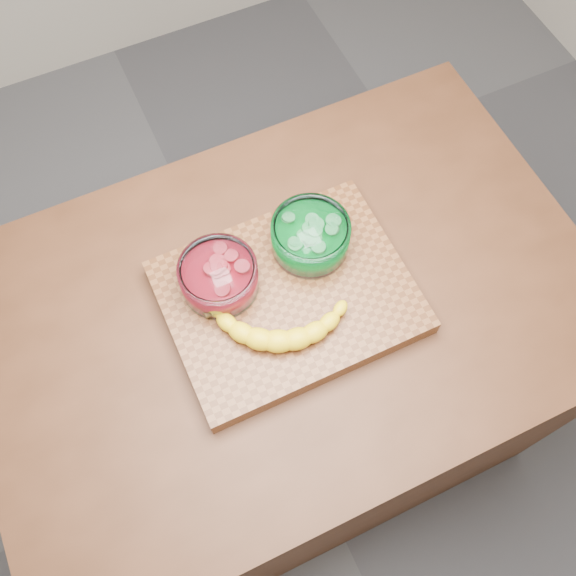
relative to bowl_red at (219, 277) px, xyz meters
name	(u,v)px	position (x,y,z in m)	size (l,w,h in m)	color
ground	(288,420)	(0.11, -0.07, -0.97)	(3.50, 3.50, 0.00)	#535357
counter	(288,375)	(0.11, -0.07, -0.52)	(1.20, 0.80, 0.90)	#4B2916
cutting_board	(288,297)	(0.11, -0.07, -0.05)	(0.45, 0.35, 0.04)	brown
bowl_red	(219,277)	(0.00, 0.00, 0.00)	(0.14, 0.14, 0.07)	white
bowl_green	(310,236)	(0.19, 0.01, 0.00)	(0.15, 0.15, 0.07)	white
banana	(281,314)	(0.07, -0.11, -0.01)	(0.27, 0.18, 0.04)	yellow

